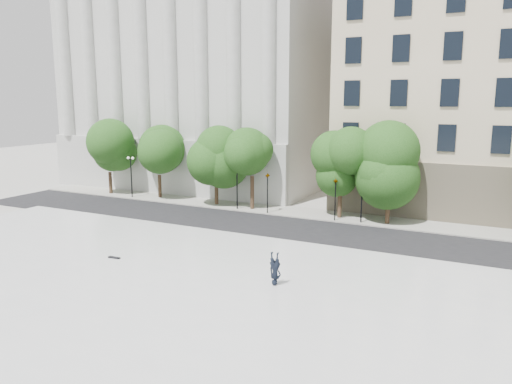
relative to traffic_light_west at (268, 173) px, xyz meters
The scene contains 11 objects.
ground 22.74m from the traffic_light_west, 83.92° to the right, with size 160.00×160.00×0.00m, color #B5B3AB.
plaza 19.76m from the traffic_light_west, 82.98° to the right, with size 44.00×22.00×0.45m, color silver.
street 6.17m from the traffic_light_west, 61.08° to the right, with size 60.00×8.00×0.02m, color black.
far_sidewalk 4.70m from the traffic_light_west, 35.59° to the left, with size 60.00×4.00×0.12m, color #A8A69B.
building_west 23.72m from the traffic_light_west, 131.94° to the left, with size 31.50×27.65×25.60m.
traffic_light_west is the anchor object (origin of this frame).
traffic_light_east 6.30m from the traffic_light_west, ahead, with size 0.70×1.86×4.23m.
person_lying 18.87m from the traffic_light_west, 63.32° to the right, with size 0.66×0.43×1.80m, color black.
skateboard 17.48m from the traffic_light_west, 98.33° to the right, with size 0.81×0.21×0.08m, color black.
street_trees 1.88m from the traffic_light_west, 70.97° to the left, with size 45.81×5.29×8.17m.
lamp_posts 2.35m from the traffic_light_west, ahead, with size 37.04×0.28×4.45m.
Camera 1 is at (16.41, -17.30, 10.19)m, focal length 35.00 mm.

